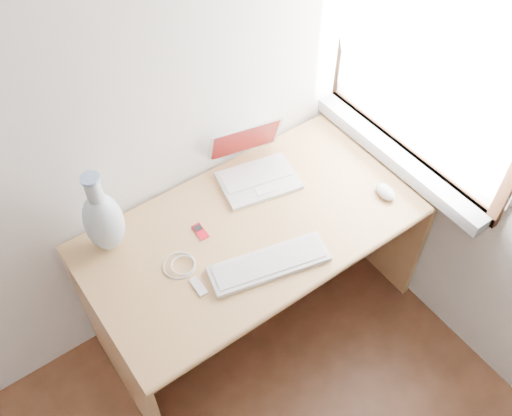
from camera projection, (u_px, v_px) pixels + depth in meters
window at (425, 56)px, 2.06m from camera, size 0.11×0.99×1.10m
desk at (247, 240)px, 2.46m from camera, size 1.40×0.70×0.74m
laptop at (253, 168)px, 2.38m from camera, size 0.36×0.33×0.21m
external_keyboard at (269, 264)px, 2.11m from camera, size 0.47×0.24×0.02m
mouse at (386, 192)px, 2.33m from camera, size 0.07×0.11×0.04m
ipod at (200, 231)px, 2.22m from camera, size 0.04×0.08×0.01m
cable_coil at (179, 265)px, 2.11m from camera, size 0.16×0.16×0.01m
remote at (198, 286)px, 2.05m from camera, size 0.04×0.09×0.01m
vase at (103, 220)px, 2.06m from camera, size 0.15×0.15×0.37m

